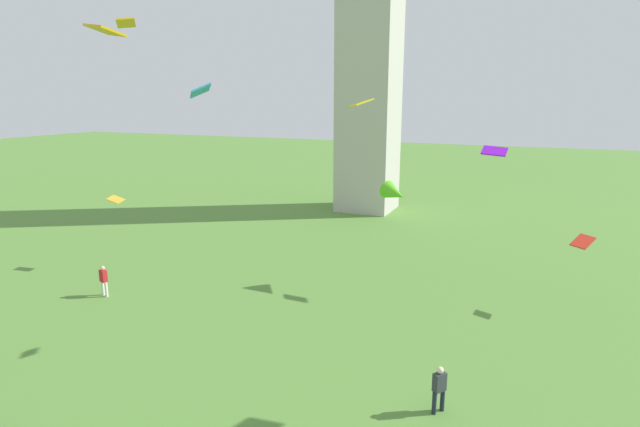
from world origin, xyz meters
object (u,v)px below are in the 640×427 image
(person_0, at_px, (439,387))
(kite_flying_0, at_px, (105,30))
(kite_flying_2, at_px, (583,241))
(kite_flying_4, at_px, (395,193))
(person_1, at_px, (104,279))
(kite_flying_9, at_px, (126,23))
(kite_flying_7, at_px, (361,103))
(kite_flying_10, at_px, (200,91))
(kite_flying_3, at_px, (116,199))
(kite_flying_6, at_px, (494,151))

(person_0, bearing_deg, kite_flying_0, 123.93)
(kite_flying_2, distance_m, kite_flying_4, 9.58)
(person_1, xyz_separation_m, kite_flying_2, (23.13, 8.09, 2.61))
(kite_flying_2, bearing_deg, kite_flying_9, 163.12)
(kite_flying_2, distance_m, kite_flying_9, 22.14)
(kite_flying_7, bearing_deg, kite_flying_2, 162.02)
(kite_flying_7, height_order, kite_flying_10, kite_flying_10)
(person_0, xyz_separation_m, person_1, (-18.41, 3.23, -0.00))
(kite_flying_0, xyz_separation_m, kite_flying_10, (-0.71, 6.93, -2.23))
(kite_flying_9, bearing_deg, kite_flying_2, -87.05)
(kite_flying_2, relative_size, kite_flying_3, 1.33)
(kite_flying_6, bearing_deg, person_0, -86.63)
(person_0, relative_size, kite_flying_4, 0.91)
(person_0, xyz_separation_m, kite_flying_3, (-21.38, 7.44, 3.34))
(kite_flying_9, bearing_deg, person_0, -115.85)
(person_1, relative_size, kite_flying_6, 1.28)
(person_0, relative_size, kite_flying_7, 1.54)
(kite_flying_10, bearing_deg, kite_flying_4, 70.12)
(kite_flying_4, bearing_deg, kite_flying_3, 136.68)
(kite_flying_2, height_order, kite_flying_7, kite_flying_7)
(kite_flying_9, bearing_deg, kite_flying_3, 8.10)
(kite_flying_0, relative_size, kite_flying_4, 0.96)
(person_0, xyz_separation_m, kite_flying_4, (-4.69, 11.06, 4.35))
(kite_flying_3, bearing_deg, kite_flying_2, 7.66)
(kite_flying_0, relative_size, kite_flying_2, 1.39)
(kite_flying_7, bearing_deg, kite_flying_4, -142.96)
(kite_flying_7, bearing_deg, kite_flying_10, -71.32)
(kite_flying_6, height_order, kite_flying_9, kite_flying_9)
(person_1, distance_m, kite_flying_9, 15.67)
(kite_flying_3, distance_m, kite_flying_9, 17.46)
(kite_flying_0, xyz_separation_m, kite_flying_2, (18.51, 10.96, -9.45))
(kite_flying_2, distance_m, kite_flying_10, 20.92)
(kite_flying_3, bearing_deg, kite_flying_9, -41.91)
(kite_flying_2, xyz_separation_m, kite_flying_4, (-9.42, -0.26, 1.74))
(person_0, height_order, kite_flying_4, kite_flying_4)
(kite_flying_3, xyz_separation_m, kite_flying_4, (16.69, 3.62, 1.02))
(kite_flying_7, bearing_deg, kite_flying_3, -65.40)
(kite_flying_0, bearing_deg, person_1, 167.10)
(person_0, distance_m, kite_flying_10, 18.97)
(person_1, bearing_deg, kite_flying_4, -134.03)
(kite_flying_7, xyz_separation_m, kite_flying_10, (-10.06, 2.92, 0.57))
(kite_flying_9, bearing_deg, kite_flying_7, -78.51)
(person_0, bearing_deg, kite_flying_2, 12.77)
(person_1, xyz_separation_m, kite_flying_3, (-2.97, 4.21, 3.34))
(person_1, distance_m, kite_flying_0, 13.23)
(kite_flying_4, xyz_separation_m, kite_flying_9, (-5.16, -13.69, 7.39))
(person_1, xyz_separation_m, kite_flying_9, (8.56, -5.86, 11.74))
(kite_flying_10, bearing_deg, person_1, -84.81)
(person_0, height_order, kite_flying_10, kite_flying_10)
(kite_flying_4, xyz_separation_m, kite_flying_6, (4.92, 1.29, 2.39))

